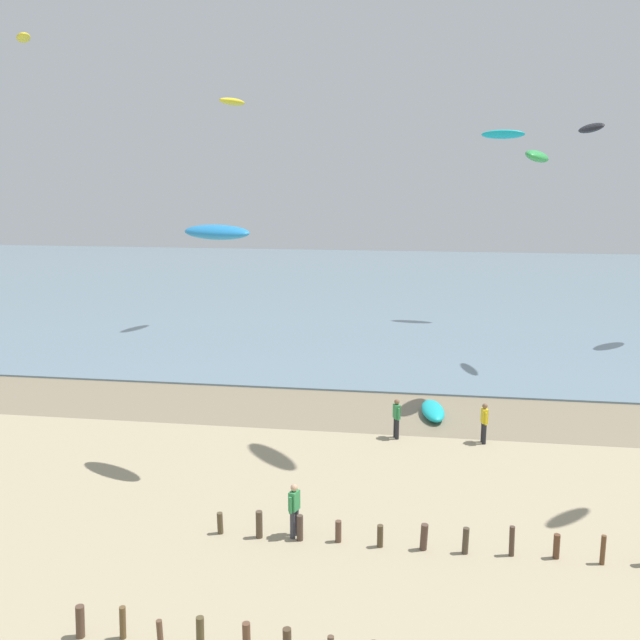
% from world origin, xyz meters
% --- Properties ---
extents(wet_sand_strip, '(120.00, 5.78, 0.01)m').
position_xyz_m(wet_sand_strip, '(0.00, 22.05, 0.00)').
color(wet_sand_strip, '#84755B').
rests_on(wet_sand_strip, ground).
extents(sea, '(160.00, 70.00, 0.10)m').
position_xyz_m(sea, '(0.00, 59.94, 0.05)').
color(sea, slate).
rests_on(sea, ground).
extents(groyne_far, '(21.36, 0.36, 0.97)m').
position_xyz_m(groyne_far, '(9.05, 9.99, 0.41)').
color(groyne_far, brown).
rests_on(groyne_far, ground).
extents(person_mid_beach, '(0.34, 0.53, 1.71)m').
position_xyz_m(person_mid_beach, '(3.47, 18.82, 0.92)').
color(person_mid_beach, '#232328').
rests_on(person_mid_beach, ground).
extents(person_by_waterline, '(0.33, 0.54, 1.71)m').
position_xyz_m(person_by_waterline, '(0.73, 10.15, 0.92)').
color(person_by_waterline, '#383842').
rests_on(person_by_waterline, ground).
extents(person_far_down_beach, '(0.28, 0.56, 1.71)m').
position_xyz_m(person_far_down_beach, '(7.06, 18.80, 0.92)').
color(person_far_down_beach, '#232328').
rests_on(person_far_down_beach, ground).
extents(grounded_kite, '(1.32, 2.88, 0.56)m').
position_xyz_m(grounded_kite, '(5.03, 21.78, 0.28)').
color(grounded_kite, '#19B2B7').
rests_on(grounded_kite, ground).
extents(kite_aloft_1, '(3.09, 2.15, 0.67)m').
position_xyz_m(kite_aloft_1, '(-2.91, 14.90, 8.87)').
color(kite_aloft_1, '#2384D1').
extents(kite_aloft_5, '(3.21, 1.50, 0.89)m').
position_xyz_m(kite_aloft_5, '(9.89, 44.43, 13.87)').
color(kite_aloft_5, '#19B2B7').
extents(kite_aloft_7, '(1.79, 2.99, 0.50)m').
position_xyz_m(kite_aloft_7, '(-8.91, 39.22, 15.90)').
color(kite_aloft_7, yellow).
extents(kite_aloft_8, '(1.50, 2.76, 0.74)m').
position_xyz_m(kite_aloft_8, '(13.16, 31.46, 13.40)').
color(kite_aloft_8, black).
extents(kite_aloft_9, '(2.18, 2.86, 0.58)m').
position_xyz_m(kite_aloft_9, '(-21.75, 35.45, 19.70)').
color(kite_aloft_9, yellow).
extents(kite_aloft_12, '(1.95, 3.17, 0.78)m').
position_xyz_m(kite_aloft_12, '(9.35, 24.36, 11.71)').
color(kite_aloft_12, green).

